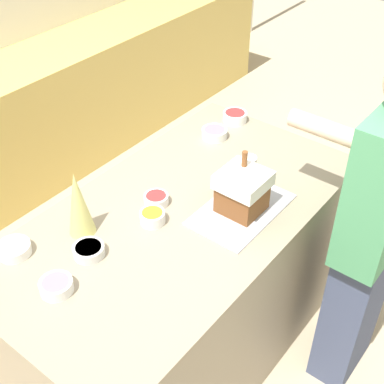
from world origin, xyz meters
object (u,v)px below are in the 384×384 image
(baking_tray, at_px, (241,210))
(decorative_tree, at_px, (78,203))
(mug, at_px, (249,164))
(candy_bowl_near_tray_right, at_px, (152,217))
(candy_bowl_far_right, at_px, (14,249))
(person, at_px, (372,236))
(candy_bowl_far_left, at_px, (89,250))
(candy_bowl_near_tray_left, at_px, (56,286))
(gingerbread_house, at_px, (243,191))
(candy_bowl_behind_tray, at_px, (235,116))
(candy_bowl_beside_tree, at_px, (156,199))
(candy_bowl_front_corner, at_px, (214,133))

(baking_tray, distance_m, decorative_tree, 0.70)
(mug, bearing_deg, candy_bowl_near_tray_right, 168.28)
(baking_tray, xyz_separation_m, candy_bowl_near_tray_right, (-0.30, 0.25, 0.03))
(candy_bowl_far_right, bearing_deg, person, -45.54)
(candy_bowl_far_left, xyz_separation_m, mug, (0.86, -0.19, 0.02))
(candy_bowl_far_right, height_order, candy_bowl_near_tray_left, candy_bowl_near_tray_left)
(gingerbread_house, bearing_deg, candy_bowl_behind_tray, 36.77)
(gingerbread_house, relative_size, candy_bowl_beside_tree, 2.40)
(candy_bowl_beside_tree, relative_size, mug, 1.36)
(candy_bowl_near_tray_left, height_order, candy_bowl_front_corner, same)
(candy_bowl_front_corner, relative_size, mug, 1.66)
(gingerbread_house, xyz_separation_m, candy_bowl_far_left, (-0.60, 0.32, -0.09))
(candy_bowl_beside_tree, xyz_separation_m, candy_bowl_behind_tray, (0.80, 0.13, 0.00))
(candy_bowl_beside_tree, height_order, mug, mug)
(candy_bowl_near_tray_left, xyz_separation_m, mug, (1.07, -0.14, 0.01))
(candy_bowl_near_tray_right, distance_m, candy_bowl_behind_tray, 0.93)
(decorative_tree, height_order, candy_bowl_behind_tray, decorative_tree)
(candy_bowl_front_corner, bearing_deg, candy_bowl_far_left, -173.11)
(candy_bowl_far_right, xyz_separation_m, candy_bowl_far_left, (0.18, -0.24, -0.00))
(gingerbread_house, distance_m, candy_bowl_front_corner, 0.61)
(gingerbread_house, distance_m, candy_bowl_near_tray_left, 0.85)
(candy_bowl_behind_tray, relative_size, candy_bowl_front_corner, 0.98)
(baking_tray, xyz_separation_m, candy_bowl_far_right, (-0.78, 0.56, 0.02))
(candy_bowl_beside_tree, xyz_separation_m, candy_bowl_near_tray_right, (-0.10, -0.07, 0.01))
(candy_bowl_far_right, relative_size, candy_bowl_near_tray_right, 1.24)
(candy_bowl_behind_tray, bearing_deg, decorative_tree, -179.57)
(candy_bowl_far_left, bearing_deg, mug, -12.15)
(gingerbread_house, xyz_separation_m, person, (0.27, -0.50, -0.17))
(candy_bowl_near_tray_right, height_order, candy_bowl_front_corner, candy_bowl_near_tray_right)
(candy_bowl_far_left, height_order, mug, mug)
(person, bearing_deg, decorative_tree, 129.69)
(gingerbread_house, distance_m, candy_bowl_near_tray_right, 0.40)
(candy_bowl_near_tray_right, height_order, person, person)
(baking_tray, bearing_deg, candy_bowl_near_tray_left, 160.97)
(candy_bowl_near_tray_left, xyz_separation_m, person, (1.07, -0.78, -0.08))
(candy_bowl_far_left, xyz_separation_m, candy_bowl_front_corner, (1.00, 0.12, 0.00))
(candy_bowl_near_tray_right, bearing_deg, mug, -11.72)
(gingerbread_house, relative_size, decorative_tree, 0.88)
(candy_bowl_far_left, distance_m, person, 1.20)
(candy_bowl_near_tray_left, bearing_deg, candy_bowl_behind_tray, 7.14)
(baking_tray, height_order, person, person)
(candy_bowl_near_tray_left, bearing_deg, candy_bowl_far_left, 12.50)
(person, bearing_deg, candy_bowl_far_left, 136.39)
(candy_bowl_behind_tray, bearing_deg, candy_bowl_front_corner, -177.11)
(candy_bowl_front_corner, height_order, person, person)
(candy_bowl_behind_tray, bearing_deg, gingerbread_house, -143.23)
(gingerbread_house, xyz_separation_m, candy_bowl_near_tray_left, (-0.80, 0.28, -0.08))
(decorative_tree, distance_m, candy_bowl_far_right, 0.31)
(candy_bowl_front_corner, bearing_deg, candy_bowl_far_right, 174.32)
(candy_bowl_front_corner, bearing_deg, gingerbread_house, -132.40)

